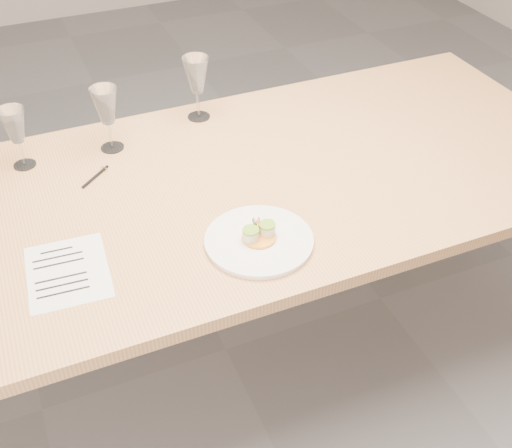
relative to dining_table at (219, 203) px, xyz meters
name	(u,v)px	position (x,y,z in m)	size (l,w,h in m)	color
ground	(226,349)	(0.00, 0.00, -0.68)	(7.00, 7.00, 0.00)	slate
dining_table	(219,203)	(0.00, 0.00, 0.00)	(2.40, 1.00, 0.75)	tan
dinner_plate	(259,240)	(0.01, -0.29, 0.08)	(0.29, 0.29, 0.07)	white
recipe_sheet	(67,272)	(-0.48, -0.20, 0.07)	(0.22, 0.27, 0.00)	white
ballpoint_pen	(95,176)	(-0.33, 0.18, 0.07)	(0.10, 0.09, 0.01)	black
wine_glass_0	(15,127)	(-0.51, 0.33, 0.20)	(0.08, 0.08, 0.20)	white
wine_glass_1	(106,107)	(-0.24, 0.32, 0.22)	(0.08, 0.08, 0.21)	white
wine_glass_2	(196,76)	(0.08, 0.40, 0.22)	(0.09, 0.09, 0.22)	white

